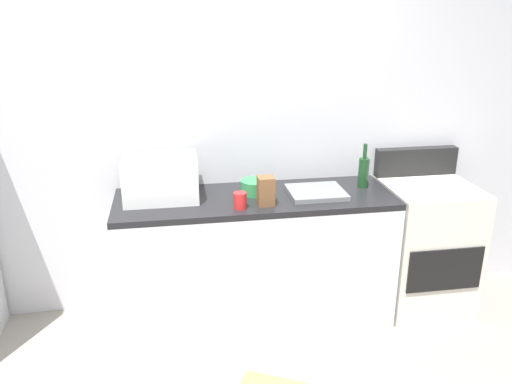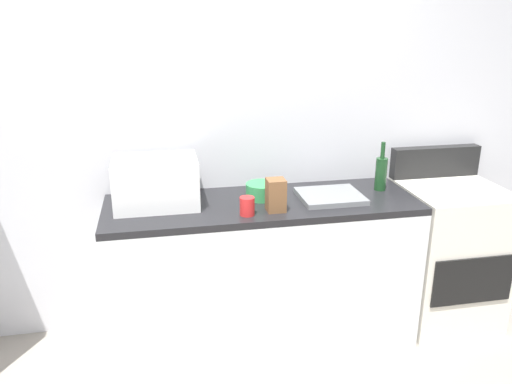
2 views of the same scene
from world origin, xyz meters
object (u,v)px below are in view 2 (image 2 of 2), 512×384
at_px(knife_block, 276,195).
at_px(coffee_mug, 247,206).
at_px(wine_bottle, 381,173).
at_px(stove_oven, 446,251).
at_px(microwave, 156,182).
at_px(mixing_bowl, 262,191).

bearing_deg(knife_block, coffee_mug, -168.35).
xyz_separation_m(wine_bottle, knife_block, (-0.71, -0.22, -0.02)).
bearing_deg(wine_bottle, stove_oven, -7.42).
height_order(microwave, mixing_bowl, microwave).
bearing_deg(wine_bottle, microwave, -179.69).
relative_size(stove_oven, microwave, 2.39).
height_order(microwave, coffee_mug, microwave).
distance_m(coffee_mug, mixing_bowl, 0.28).
bearing_deg(wine_bottle, mixing_bowl, -179.32).
relative_size(coffee_mug, knife_block, 0.56).
xyz_separation_m(microwave, wine_bottle, (1.35, 0.01, -0.03)).
distance_m(microwave, knife_block, 0.67).
xyz_separation_m(knife_block, mixing_bowl, (-0.03, 0.21, -0.04)).
bearing_deg(microwave, knife_block, -18.58).
distance_m(stove_oven, mixing_bowl, 1.30).
height_order(wine_bottle, coffee_mug, wine_bottle).
bearing_deg(stove_oven, coffee_mug, -171.78).
height_order(stove_oven, wine_bottle, wine_bottle).
bearing_deg(mixing_bowl, coffee_mug, -118.34).
xyz_separation_m(coffee_mug, knife_block, (0.16, 0.03, 0.04)).
relative_size(microwave, knife_block, 2.56).
height_order(stove_oven, coffee_mug, stove_oven).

